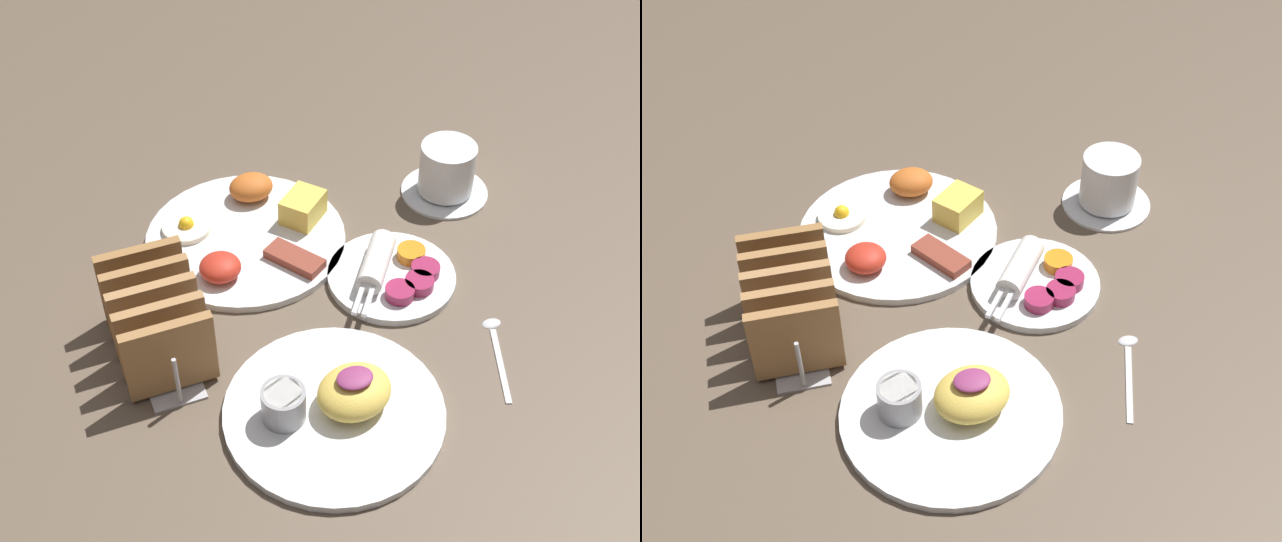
% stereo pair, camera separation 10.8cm
% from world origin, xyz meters
% --- Properties ---
extents(ground_plane, '(3.00, 3.00, 0.00)m').
position_xyz_m(ground_plane, '(0.00, 0.00, 0.00)').
color(ground_plane, brown).
extents(plate_breakfast, '(0.26, 0.26, 0.05)m').
position_xyz_m(plate_breakfast, '(0.01, 0.15, 0.01)').
color(plate_breakfast, white).
rests_on(plate_breakfast, ground_plane).
extents(plate_condiments, '(0.16, 0.16, 0.04)m').
position_xyz_m(plate_condiments, '(0.15, 0.01, 0.01)').
color(plate_condiments, white).
rests_on(plate_condiments, ground_plane).
extents(plate_foreground, '(0.24, 0.24, 0.06)m').
position_xyz_m(plate_foreground, '(0.00, -0.15, 0.02)').
color(plate_foreground, white).
rests_on(plate_foreground, ground_plane).
extents(toast_rack, '(0.10, 0.18, 0.10)m').
position_xyz_m(toast_rack, '(-0.15, 0.01, 0.05)').
color(toast_rack, '#B7B7BC').
rests_on(toast_rack, ground_plane).
extents(coffee_cup, '(0.12, 0.12, 0.08)m').
position_xyz_m(coffee_cup, '(0.29, 0.15, 0.04)').
color(coffee_cup, white).
rests_on(coffee_cup, ground_plane).
extents(teaspoon, '(0.06, 0.12, 0.01)m').
position_xyz_m(teaspoon, '(0.21, -0.13, 0.00)').
color(teaspoon, silver).
rests_on(teaspoon, ground_plane).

